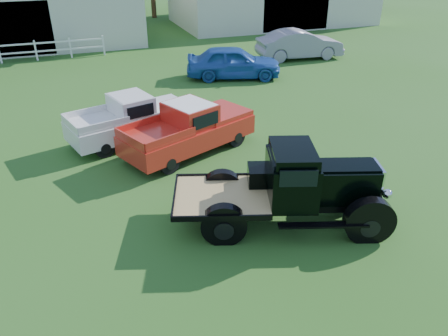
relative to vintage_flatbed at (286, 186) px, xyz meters
name	(u,v)px	position (x,y,z in m)	size (l,w,h in m)	color
ground	(233,224)	(-1.34, 0.33, -1.08)	(120.00, 120.00, 0.00)	#346226
vintage_flatbed	(286,186)	(0.00, 0.00, 0.00)	(5.45, 2.16, 2.16)	black
red_pickup	(188,128)	(-1.19, 4.94, -0.18)	(4.91, 1.89, 1.79)	red
white_pickup	(130,119)	(-2.91, 6.62, -0.24)	(4.59, 1.78, 1.69)	silver
misc_car_blue	(234,62)	(3.55, 12.85, -0.24)	(1.98, 4.92, 1.67)	#2253A4
misc_car_grey	(300,44)	(8.84, 15.30, -0.22)	(1.81, 5.20, 1.71)	gray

